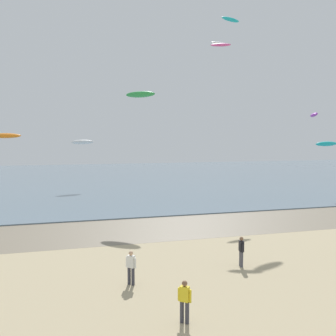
# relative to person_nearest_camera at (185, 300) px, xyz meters

# --- Properties ---
(wet_sand_strip) EXTENTS (120.00, 7.89, 0.01)m
(wet_sand_strip) POSITION_rel_person_nearest_camera_xyz_m (2.31, 15.07, -0.91)
(wet_sand_strip) COLOR #7A6D59
(wet_sand_strip) RESTS_ON ground
(sea) EXTENTS (160.00, 70.00, 0.10)m
(sea) POSITION_rel_person_nearest_camera_xyz_m (2.31, 54.01, -0.87)
(sea) COLOR slate
(sea) RESTS_ON ground
(person_nearest_camera) EXTENTS (0.46, 0.40, 1.71)m
(person_nearest_camera) POSITION_rel_person_nearest_camera_xyz_m (0.00, 0.00, 0.00)
(person_nearest_camera) COLOR #383842
(person_nearest_camera) RESTS_ON ground
(person_mid_beach) EXTENTS (0.27, 0.56, 1.71)m
(person_mid_beach) POSITION_rel_person_nearest_camera_xyz_m (5.02, 5.22, 0.00)
(person_mid_beach) COLOR #4C4C56
(person_mid_beach) RESTS_ON ground
(person_by_waterline) EXTENTS (0.46, 0.40, 1.71)m
(person_by_waterline) POSITION_rel_person_nearest_camera_xyz_m (-1.41, 4.28, 0.00)
(person_by_waterline) COLOR #383842
(person_by_waterline) RESTS_ON ground
(kite_aloft_0) EXTENTS (2.65, 1.75, 0.59)m
(kite_aloft_0) POSITION_rel_person_nearest_camera_xyz_m (12.62, 23.77, 18.90)
(kite_aloft_0) COLOR #19B2B7
(kite_aloft_2) EXTENTS (2.16, 1.14, 0.53)m
(kite_aloft_2) POSITION_rel_person_nearest_camera_xyz_m (12.84, 27.38, 17.31)
(kite_aloft_2) COLOR white
(kite_aloft_3) EXTENTS (3.40, 1.50, 0.83)m
(kite_aloft_3) POSITION_rel_person_nearest_camera_xyz_m (27.00, 26.13, 5.60)
(kite_aloft_3) COLOR #19B2B7
(kite_aloft_4) EXTENTS (3.43, 2.02, 0.86)m
(kite_aloft_4) POSITION_rel_person_nearest_camera_xyz_m (-2.42, 39.97, 5.77)
(kite_aloft_4) COLOR white
(kite_aloft_6) EXTENTS (3.12, 2.93, 0.73)m
(kite_aloft_6) POSITION_rel_person_nearest_camera_xyz_m (2.51, 22.10, 10.53)
(kite_aloft_6) COLOR green
(kite_aloft_7) EXTENTS (2.13, 2.72, 0.71)m
(kite_aloft_7) POSITION_rel_person_nearest_camera_xyz_m (23.86, 24.51, 9.07)
(kite_aloft_7) COLOR purple
(kite_aloft_8) EXTENTS (2.04, 1.27, 0.48)m
(kite_aloft_8) POSITION_rel_person_nearest_camera_xyz_m (9.82, 19.78, 15.13)
(kite_aloft_8) COLOR #E54C99
(kite_aloft_10) EXTENTS (3.16, 1.64, 0.57)m
(kite_aloft_10) POSITION_rel_person_nearest_camera_xyz_m (-10.19, 25.23, 6.56)
(kite_aloft_10) COLOR orange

